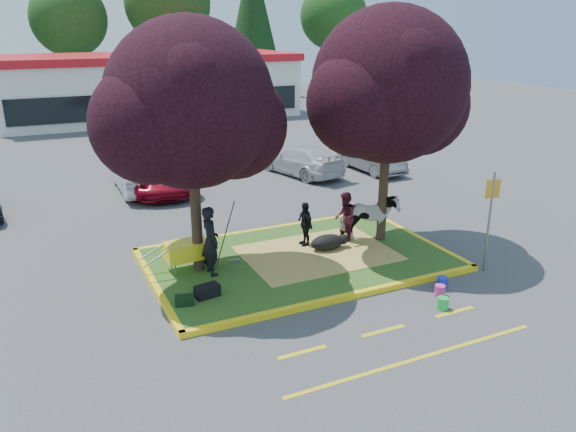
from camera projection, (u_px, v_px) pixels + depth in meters
name	position (u px, v px, depth m)	size (l,w,h in m)	color
ground	(299.00, 262.00, 15.93)	(90.00, 90.00, 0.00)	#424244
median_island	(299.00, 259.00, 15.91)	(8.00, 5.00, 0.15)	#285019
curb_near	(346.00, 297.00, 13.70)	(8.30, 0.16, 0.15)	yellow
curb_far	(263.00, 231.00, 18.11)	(8.30, 0.16, 0.15)	yellow
curb_left	(155.00, 286.00, 14.26)	(0.16, 5.30, 0.15)	yellow
curb_right	(415.00, 237.00, 17.56)	(0.16, 5.30, 0.15)	yellow
straw_bedding	(318.00, 253.00, 16.12)	(4.20, 3.00, 0.01)	#CAB853
tree_purple_left	(191.00, 112.00, 13.72)	(5.06, 4.20, 6.51)	black
tree_purple_right	(390.00, 93.00, 15.79)	(5.30, 4.40, 6.82)	black
fire_lane_stripe_a	(302.00, 352.00, 11.53)	(1.10, 0.12, 0.01)	yellow
fire_lane_stripe_b	(383.00, 331.00, 12.34)	(1.10, 0.12, 0.01)	yellow
fire_lane_stripe_c	(455.00, 312.00, 13.15)	(1.10, 0.12, 0.01)	yellow
fire_lane_long	(417.00, 359.00, 11.31)	(6.00, 0.10, 0.01)	yellow
retail_building	(150.00, 85.00, 39.94)	(20.40, 8.40, 4.40)	silver
treeline	(110.00, 7.00, 46.08)	(46.58, 7.80, 14.63)	black
cow	(369.00, 218.00, 16.87)	(0.78, 1.72, 1.45)	white
calf	(327.00, 242.00, 16.33)	(1.03, 0.58, 0.45)	black
handler	(210.00, 241.00, 14.53)	(0.68, 0.44, 1.85)	black
visitor_a	(345.00, 217.00, 16.79)	(0.74, 0.58, 1.53)	#40121E
visitor_b	(305.00, 224.00, 16.53)	(0.78, 0.32, 1.33)	black
wheelbarrow	(187.00, 250.00, 14.94)	(2.05, 0.75, 0.77)	black
gear_bag_dark	(207.00, 291.00, 13.52)	(0.59, 0.32, 0.30)	black
gear_bag_green	(184.00, 300.00, 13.14)	(0.43, 0.26, 0.23)	black
sign_post	(490.00, 211.00, 14.80)	(0.38, 0.12, 2.77)	slate
bucket_green	(443.00, 303.00, 13.25)	(0.27, 0.27, 0.29)	green
bucket_pink	(440.00, 290.00, 13.90)	(0.26, 0.26, 0.28)	#DF318D
bucket_blue	(442.00, 282.00, 14.32)	(0.27, 0.27, 0.29)	#1829C2
car_silver	(136.00, 173.00, 22.49)	(1.53, 4.38, 1.44)	#9EA0A6
car_red	(159.00, 171.00, 22.73)	(2.47, 5.35, 1.49)	maroon
car_white	(301.00, 160.00, 24.96)	(1.81, 4.46, 1.29)	silver
car_grey	(371.00, 158.00, 25.53)	(1.32, 3.80, 1.25)	slate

